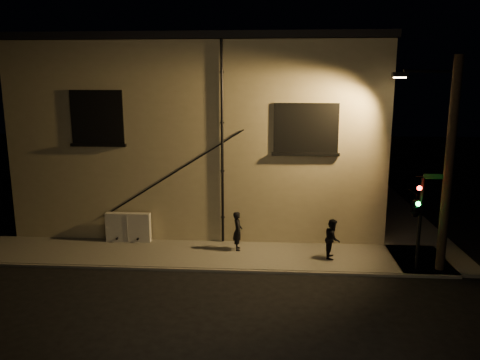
# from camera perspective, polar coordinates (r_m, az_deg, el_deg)

# --- Properties ---
(ground) EXTENTS (90.00, 90.00, 0.00)m
(ground) POSITION_cam_1_polar(r_m,az_deg,el_deg) (17.41, 2.92, -11.20)
(ground) COLOR black
(sidewalk) EXTENTS (21.00, 16.00, 0.12)m
(sidewalk) POSITION_cam_1_polar(r_m,az_deg,el_deg) (21.52, 6.41, -6.52)
(sidewalk) COLOR #57554E
(sidewalk) RESTS_ON ground
(building) EXTENTS (16.20, 12.23, 8.80)m
(building) POSITION_cam_1_polar(r_m,az_deg,el_deg) (25.34, -3.44, 6.36)
(building) COLOR tan
(building) RESTS_ON ground
(utility_cabinet) EXTENTS (1.91, 0.32, 1.25)m
(utility_cabinet) POSITION_cam_1_polar(r_m,az_deg,el_deg) (20.59, -13.45, -5.62)
(utility_cabinet) COLOR #B3B1AB
(utility_cabinet) RESTS_ON sidewalk
(pedestrian_a) EXTENTS (0.46, 0.63, 1.59)m
(pedestrian_a) POSITION_cam_1_polar(r_m,az_deg,el_deg) (19.01, -0.29, -6.22)
(pedestrian_a) COLOR black
(pedestrian_a) RESTS_ON sidewalk
(pedestrian_b) EXTENTS (0.70, 0.84, 1.54)m
(pedestrian_b) POSITION_cam_1_polar(r_m,az_deg,el_deg) (18.53, 11.21, -7.02)
(pedestrian_b) COLOR black
(pedestrian_b) RESTS_ON sidewalk
(traffic_signal) EXTENTS (1.17, 2.05, 3.53)m
(traffic_signal) POSITION_cam_1_polar(r_m,az_deg,el_deg) (17.73, 20.69, -3.01)
(traffic_signal) COLOR black
(traffic_signal) RESTS_ON sidewalk
(streetlamp_pole) EXTENTS (2.05, 1.40, 7.72)m
(streetlamp_pole) POSITION_cam_1_polar(r_m,az_deg,el_deg) (17.87, 23.85, 1.98)
(streetlamp_pole) COLOR black
(streetlamp_pole) RESTS_ON ground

